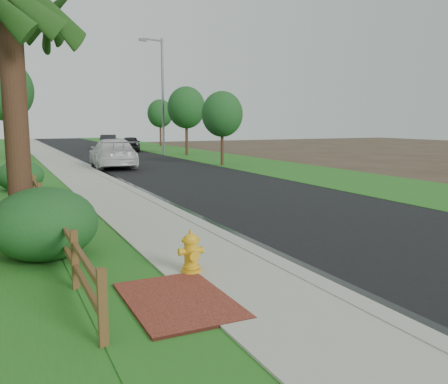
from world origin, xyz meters
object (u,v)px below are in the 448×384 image
ranch_fence (44,204)px  white_suv (113,153)px  palm_tree (8,0)px  fire_hydrant (191,253)px  dark_car_mid (131,144)px  streetlight (161,90)px

ranch_fence → white_suv: size_ratio=2.65×
palm_tree → white_suv: (6.30, 19.31, -4.58)m
fire_hydrant → palm_tree: bearing=130.7°
dark_car_mid → palm_tree: bearing=88.1°
streetlight → ranch_fence: bearing=-114.9°
white_suv → fire_hydrant: bearing=86.5°
white_suv → streetlight: (6.52, 9.72, 4.77)m
fire_hydrant → streetlight: 34.22m
ranch_fence → fire_hydrant: bearing=-71.1°
ranch_fence → streetlight: streetlight is taller
palm_tree → white_suv: 20.82m
ranch_fence → dark_car_mid: bearing=71.3°
palm_tree → streetlight: 31.73m
white_suv → dark_car_mid: 16.42m
palm_tree → dark_car_mid: bearing=71.8°
streetlight → white_suv: bearing=-123.8°
fire_hydrant → white_suv: (3.48, 22.58, 0.46)m
palm_tree → streetlight: streetlight is taller
white_suv → dark_car_mid: size_ratio=1.42×
ranch_fence → dark_car_mid: size_ratio=3.76×
ranch_fence → streetlight: (12.12, 26.13, 5.09)m
streetlight → palm_tree: bearing=-113.8°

